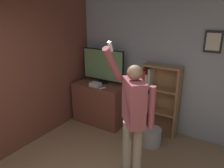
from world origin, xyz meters
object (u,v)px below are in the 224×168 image
television (103,66)px  waste_bin (152,137)px  game_console (95,85)px  person (133,111)px  bookshelf (157,99)px

television → waste_bin: size_ratio=3.00×
television → waste_bin: television is taller
television → game_console: (0.01, -0.31, -0.34)m
television → person: 1.87m
television → bookshelf: television is taller
television → game_console: television is taller
bookshelf → person: 1.44m
person → waste_bin: bearing=138.7°
game_console → waste_bin: bearing=-3.4°
television → person: (1.36, -1.26, -0.22)m
person → waste_bin: (-0.02, 0.88, -0.88)m
bookshelf → waste_bin: size_ratio=4.24×
television → bookshelf: size_ratio=0.71×
television → person: person is taller
person → bookshelf: bearing=144.1°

